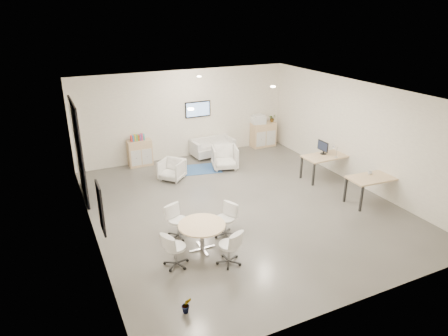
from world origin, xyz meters
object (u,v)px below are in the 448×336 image
object	(u,v)px
sideboard_right	(263,135)
desk_front	(374,179)
armchair_left	(172,169)
armchair_right	(225,156)
desk_rear	(326,158)
round_table	(202,228)
loveseat	(212,148)
sideboard_left	(140,153)

from	to	relation	value
sideboard_right	desk_front	distance (m)	5.65
armchair_left	armchair_right	size ratio (longest dim) A/B	0.84
desk_rear	round_table	xyz separation A→B (m)	(-5.22, -2.16, -0.14)
loveseat	desk_rear	bearing A→B (deg)	-59.63
armchair_right	desk_rear	world-z (taller)	armchair_right
sideboard_right	armchair_right	world-z (taller)	sideboard_right
desk_rear	desk_front	size ratio (longest dim) A/B	1.00
sideboard_right	desk_front	world-z (taller)	sideboard_right
loveseat	sideboard_right	bearing A→B (deg)	-1.25
armchair_right	round_table	world-z (taller)	armchair_right
sideboard_left	armchair_right	distance (m)	2.99
loveseat	round_table	size ratio (longest dim) A/B	1.49
armchair_left	desk_front	size ratio (longest dim) A/B	0.48
sideboard_left	round_table	xyz separation A→B (m)	(-0.04, -5.86, 0.11)
armchair_left	round_table	distance (m)	4.25
loveseat	armchair_left	world-z (taller)	armchair_left
sideboard_right	loveseat	distance (m)	2.30
sideboard_left	armchair_left	xyz separation A→B (m)	(0.62, -1.66, -0.09)
sideboard_right	round_table	world-z (taller)	sideboard_right
sideboard_right	round_table	size ratio (longest dim) A/B	0.90
armchair_right	desk_rear	size ratio (longest dim) A/B	0.57
loveseat	armchair_left	xyz separation A→B (m)	(-2.08, -1.51, 0.05)
loveseat	desk_front	size ratio (longest dim) A/B	1.05
sideboard_right	desk_rear	distance (m)	3.68
sideboard_right	armchair_right	bearing A→B (deg)	-148.36
armchair_right	armchair_left	bearing A→B (deg)	-159.44
armchair_left	desk_front	bearing A→B (deg)	6.03
sideboard_left	desk_rear	distance (m)	6.36
desk_rear	sideboard_left	bearing A→B (deg)	143.42
armchair_right	desk_front	xyz separation A→B (m)	(2.70, -4.15, 0.27)
desk_front	round_table	xyz separation A→B (m)	(-5.33, -0.20, -0.13)
sideboard_left	desk_rear	size ratio (longest dim) A/B	0.60
sideboard_left	loveseat	xyz separation A→B (m)	(2.70, -0.15, -0.15)
sideboard_left	desk_rear	xyz separation A→B (m)	(5.17, -3.70, 0.25)
sideboard_right	desk_front	xyz separation A→B (m)	(0.29, -5.63, 0.21)
armchair_right	round_table	distance (m)	5.08
loveseat	armchair_right	distance (m)	1.36
sideboard_left	desk_rear	bearing A→B (deg)	-35.54
armchair_left	sideboard_right	bearing A→B (deg)	67.14
armchair_right	round_table	size ratio (longest dim) A/B	0.80
sideboard_left	round_table	bearing A→B (deg)	-90.42
sideboard_left	desk_front	world-z (taller)	sideboard_left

